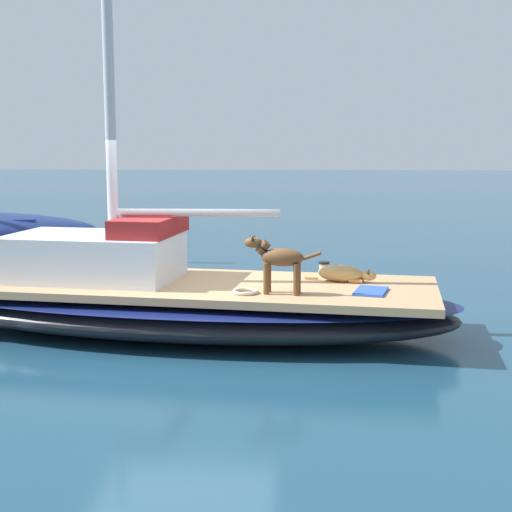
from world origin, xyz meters
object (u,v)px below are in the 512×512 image
object	(u,v)px
sailboat_main	(180,306)
coiled_rope	(245,292)
dog_tan	(343,274)
deck_towel	(371,291)
deck_winch	(324,270)
dog_brown	(278,259)

from	to	relation	value
sailboat_main	coiled_rope	distance (m)	1.19
dog_tan	coiled_rope	bearing A→B (deg)	122.91
coiled_rope	dog_tan	bearing A→B (deg)	-57.09
coiled_rope	sailboat_main	bearing A→B (deg)	52.25
deck_towel	coiled_rope	bearing A→B (deg)	94.85
deck_winch	sailboat_main	bearing A→B (deg)	103.32
coiled_rope	deck_towel	size ratio (longest dim) A/B	0.58
dog_tan	sailboat_main	bearing A→B (deg)	92.73
coiled_rope	deck_towel	xyz separation A→B (m)	(0.13, -1.52, -0.01)
sailboat_main	deck_winch	size ratio (longest dim) A/B	35.81
sailboat_main	dog_brown	bearing A→B (deg)	-118.09
deck_winch	deck_towel	size ratio (longest dim) A/B	0.38
dog_brown	coiled_rope	xyz separation A→B (m)	(-0.00, 0.40, -0.40)
dog_brown	deck_towel	size ratio (longest dim) A/B	1.67
sailboat_main	coiled_rope	size ratio (longest dim) A/B	23.21
deck_towel	deck_winch	bearing A→B (deg)	27.10
dog_brown	dog_tan	distance (m)	1.20
sailboat_main	deck_winch	distance (m)	2.00
deck_winch	coiled_rope	distance (m)	1.53
dog_brown	dog_tan	size ratio (longest dim) A/B	1.00
dog_brown	deck_winch	distance (m)	1.33
dog_tan	deck_winch	size ratio (longest dim) A/B	4.47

